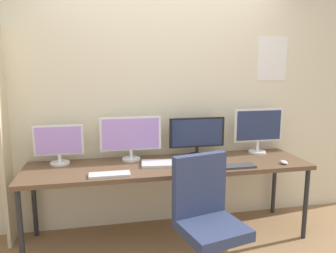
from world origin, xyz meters
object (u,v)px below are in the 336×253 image
Objects in this scene: desk at (169,169)px; keyboard_left at (110,175)px; office_chair at (208,234)px; monitor_center_left at (131,136)px; monitor_center_right at (197,135)px; computer_mouse at (284,162)px; monitor_far_right at (258,128)px; laptop_closed at (159,164)px; keyboard_right at (235,166)px; monitor_far_left at (59,143)px.

desk is 7.74× the size of keyboard_left.
keyboard_left is (-0.70, 0.51, 0.35)m from office_chair.
monitor_center_left reaches higher than office_chair.
computer_mouse is (0.72, -0.43, -0.21)m from monitor_center_right.
monitor_far_right is at bearing 15.77° from keyboard_left.
desk is 0.12m from laptop_closed.
desk is 1.08m from computer_mouse.
keyboard_right is (0.42, 0.51, 0.35)m from office_chair.
monitor_far_left reaches higher than laptop_closed.
monitor_far_left is at bearing -179.99° from monitor_center_left.
laptop_closed reaches higher than keyboard_left.
monitor_far_right reaches higher than desk.
monitor_center_left is 0.55m from keyboard_left.
desk is at bearing -32.34° from monitor_center_left.
desk is 1.06m from monitor_far_left.
laptop_closed is at bearing -176.27° from desk.
computer_mouse is at bearing -11.77° from desk.
monitor_far_right reaches higher than monitor_center_right.
monitor_far_left is at bearing -180.00° from monitor_center_right.
desk is 0.49m from monitor_center_left.
keyboard_right is at bearing 50.32° from office_chair.
monitor_center_left reaches higher than monitor_far_left.
monitor_far_right reaches higher than laptop_closed.
computer_mouse reaches higher than keyboard_left.
monitor_center_right is at bearing 33.86° from laptop_closed.
office_chair is 1.21m from monitor_center_left.
laptop_closed is (0.24, -0.22, -0.23)m from monitor_center_left.
monitor_far_left reaches higher than desk.
monitor_center_left is 1.73× the size of keyboard_left.
laptop_closed is at bearing -13.56° from monitor_far_left.
monitor_center_left is at bearing 144.29° from laptop_closed.
keyboard_left is at bearing -146.95° from laptop_closed.
monitor_center_right is 0.53m from laptop_closed.
monitor_center_right is 1.51× the size of keyboard_right.
monitor_far_right is (1.01, 0.21, 0.31)m from desk.
monitor_far_right is at bearing 11.92° from desk.
monitor_center_right is 0.67m from monitor_far_right.
desk is at bearing 10.88° from laptop_closed.
monitor_center_left is 1.48m from computer_mouse.
keyboard_left is at bearing -164.23° from monitor_far_right.
keyboard_right is at bearing -11.57° from laptop_closed.
monitor_far_right is (1.34, -0.00, 0.03)m from monitor_center_left.
monitor_center_right reaches higher than laptop_closed.
laptop_closed is (0.46, 0.22, 0.00)m from keyboard_left.
monitor_far_left reaches higher than keyboard_left.
computer_mouse is at bearing -3.32° from laptop_closed.
monitor_center_left is 1.04× the size of monitor_center_right.
monitor_center_left reaches higher than monitor_center_right.
laptop_closed is at bearing 169.52° from computer_mouse.
office_chair is at bearing -129.68° from keyboard_right.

